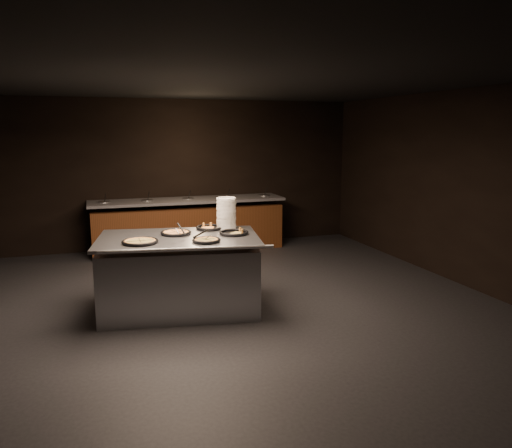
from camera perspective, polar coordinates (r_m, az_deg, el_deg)
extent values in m
cube|color=black|center=(6.52, -1.74, -9.98)|extent=(7.00, 8.00, 0.01)
cube|color=black|center=(6.14, -1.90, 16.40)|extent=(7.00, 8.00, 0.01)
cube|color=black|center=(10.04, -8.30, 5.69)|extent=(7.00, 0.01, 2.90)
cube|color=black|center=(2.66, 23.62, -8.52)|extent=(7.00, 0.01, 2.90)
cube|color=black|center=(7.89, 23.47, 3.64)|extent=(0.01, 8.00, 2.90)
cube|color=#592B14|center=(9.76, -7.71, -0.49)|extent=(3.60, 0.75, 0.85)
cube|color=slate|center=(9.68, -7.78, 2.70)|extent=(3.70, 0.83, 0.05)
cube|color=#3B140D|center=(9.84, -7.65, -2.70)|extent=(3.60, 0.69, 0.08)
cylinder|color=#B0B2B7|center=(9.52, -17.00, 2.24)|extent=(0.22, 0.22, 0.08)
cylinder|color=#456829|center=(9.52, -17.01, 2.39)|extent=(0.19, 0.19, 0.02)
cylinder|color=black|center=(9.49, -16.85, 2.89)|extent=(0.04, 0.10, 0.19)
cylinder|color=#B0B2B7|center=(9.57, -12.36, 2.49)|extent=(0.22, 0.22, 0.08)
cylinder|color=#456829|center=(9.56, -12.36, 2.64)|extent=(0.19, 0.19, 0.02)
cylinder|color=black|center=(9.54, -12.19, 3.14)|extent=(0.04, 0.10, 0.19)
cylinder|color=#B0B2B7|center=(9.67, -7.79, 2.72)|extent=(0.22, 0.22, 0.08)
cylinder|color=#456829|center=(9.67, -7.79, 2.87)|extent=(0.19, 0.19, 0.02)
cylinder|color=black|center=(9.65, -7.60, 3.37)|extent=(0.04, 0.10, 0.19)
cylinder|color=#B0B2B7|center=(9.84, -3.34, 2.94)|extent=(0.22, 0.22, 0.08)
cylinder|color=#456829|center=(9.84, -3.34, 3.08)|extent=(0.19, 0.19, 0.02)
cylinder|color=black|center=(9.82, -3.15, 3.56)|extent=(0.04, 0.10, 0.19)
cylinder|color=#B0B2B7|center=(10.07, 0.93, 3.12)|extent=(0.22, 0.22, 0.08)
cylinder|color=#456829|center=(10.06, 0.93, 3.26)|extent=(0.19, 0.19, 0.02)
cylinder|color=black|center=(10.04, 1.14, 3.74)|extent=(0.04, 0.10, 0.19)
cube|color=#B0B2B7|center=(6.51, -8.72, -6.04)|extent=(2.10, 1.48, 0.87)
cube|color=#B0B2B7|center=(6.38, -8.84, -1.65)|extent=(2.19, 1.57, 0.04)
cylinder|color=#B0B2B7|center=(5.78, -7.82, -2.90)|extent=(1.99, 0.37, 0.04)
cylinder|color=white|center=(6.82, -3.41, 1.22)|extent=(0.26, 0.26, 0.42)
cylinder|color=black|center=(6.11, -13.11, -2.10)|extent=(0.41, 0.41, 0.01)
torus|color=black|center=(6.11, -13.11, -1.95)|extent=(0.43, 0.43, 0.04)
torus|color=olive|center=(6.11, -13.12, -1.93)|extent=(0.37, 0.37, 0.03)
cylinder|color=tan|center=(6.11, -13.11, -1.95)|extent=(0.33, 0.33, 0.02)
cube|color=black|center=(6.11, -13.12, -1.87)|extent=(0.01, 0.33, 0.00)
cube|color=black|center=(6.11, -13.12, -1.87)|extent=(0.33, 0.01, 0.00)
cylinder|color=black|center=(6.55, -9.14, -1.11)|extent=(0.37, 0.37, 0.01)
torus|color=black|center=(6.55, -9.14, -0.97)|extent=(0.40, 0.40, 0.04)
torus|color=olive|center=(6.55, -9.14, -0.96)|extent=(0.33, 0.33, 0.03)
cylinder|color=#F4AC58|center=(6.55, -9.14, -0.97)|extent=(0.29, 0.29, 0.02)
cube|color=black|center=(6.55, -9.14, -0.90)|extent=(0.10, 0.28, 0.00)
cube|color=black|center=(6.55, -9.14, -0.90)|extent=(0.28, 0.10, 0.00)
cylinder|color=black|center=(6.85, -5.32, -0.52)|extent=(0.35, 0.35, 0.01)
torus|color=black|center=(6.84, -5.33, -0.39)|extent=(0.37, 0.37, 0.04)
cylinder|color=black|center=(6.06, -5.69, -1.99)|extent=(0.32, 0.32, 0.01)
torus|color=black|center=(6.05, -5.69, -1.84)|extent=(0.35, 0.35, 0.04)
torus|color=olive|center=(6.05, -5.69, -1.82)|extent=(0.28, 0.28, 0.03)
cylinder|color=tan|center=(6.05, -5.69, -1.84)|extent=(0.24, 0.24, 0.02)
cube|color=black|center=(6.05, -5.69, -1.76)|extent=(0.23, 0.10, 0.00)
cube|color=black|center=(6.05, -5.69, -1.76)|extent=(0.10, 0.23, 0.00)
cylinder|color=black|center=(6.48, -2.54, -1.12)|extent=(0.36, 0.36, 0.01)
torus|color=black|center=(6.47, -2.54, -0.98)|extent=(0.38, 0.38, 0.04)
cube|color=#B0B2B7|center=(6.51, -9.35, -1.06)|extent=(0.13, 0.14, 0.00)
cylinder|color=black|center=(6.36, -8.51, -0.56)|extent=(0.09, 0.20, 0.14)
cylinder|color=#B0B2B7|center=(6.44, -8.93, -0.91)|extent=(0.05, 0.10, 0.09)
cube|color=#B0B2B7|center=(6.06, -4.82, -1.81)|extent=(0.13, 0.12, 0.00)
cylinder|color=black|center=(6.06, -6.32, -1.08)|extent=(0.19, 0.10, 0.13)
cylinder|color=#B0B2B7|center=(6.06, -5.57, -1.55)|extent=(0.10, 0.05, 0.08)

